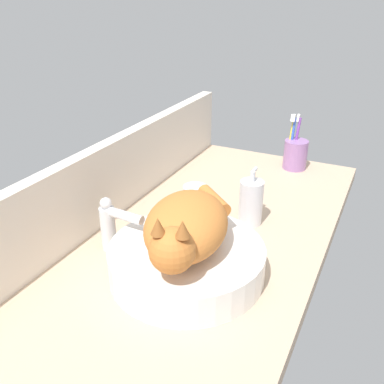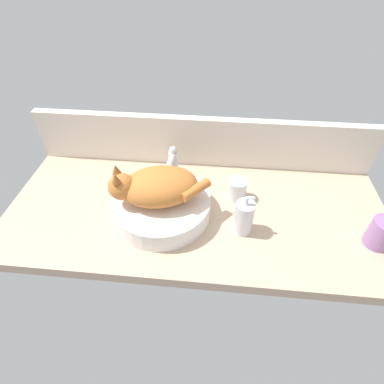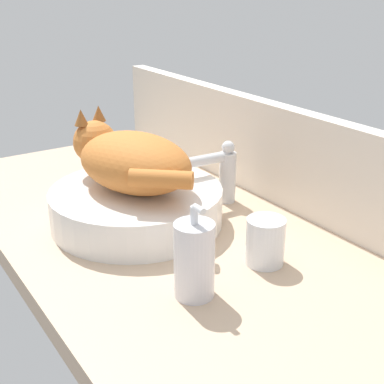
{
  "view_description": "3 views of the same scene",
  "coord_description": "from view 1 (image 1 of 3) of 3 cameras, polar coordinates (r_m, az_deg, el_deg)",
  "views": [
    {
      "loc": [
        -79.76,
        -37.92,
        57.55
      ],
      "look_at": [
        3.95,
        2.97,
        11.93
      ],
      "focal_mm": 40.0,
      "sensor_mm": 36.0,
      "label": 1
    },
    {
      "loc": [
        5.73,
        -74.4,
        77.16
      ],
      "look_at": [
        -1.43,
        -1.09,
        8.95
      ],
      "focal_mm": 28.0,
      "sensor_mm": 36.0,
      "label": 2
    },
    {
      "loc": [
        74.21,
        -47.34,
        45.71
      ],
      "look_at": [
        -1.15,
        2.62,
        8.77
      ],
      "focal_mm": 50.0,
      "sensor_mm": 36.0,
      "label": 3
    }
  ],
  "objects": [
    {
      "name": "ground_plane",
      "position": [
        1.07,
        0.51,
        -7.9
      ],
      "size": [
        134.91,
        58.45,
        4.0
      ],
      "primitive_type": "cube",
      "color": "tan"
    },
    {
      "name": "cat",
      "position": [
        0.87,
        -0.89,
        -4.68
      ],
      "size": [
        31.98,
        22.64,
        14.0
      ],
      "color": "#CC7533",
      "rests_on": "sink_basin"
    },
    {
      "name": "faucet",
      "position": [
        1.01,
        -10.7,
        -4.09
      ],
      "size": [
        3.6,
        11.85,
        13.6
      ],
      "color": "silver",
      "rests_on": "ground_plane"
    },
    {
      "name": "backsplash_panel",
      "position": [
        1.13,
        -12.07,
        0.91
      ],
      "size": [
        134.91,
        3.6,
        20.84
      ],
      "primitive_type": "cube",
      "color": "silver",
      "rests_on": "ground_plane"
    },
    {
      "name": "soap_dispenser",
      "position": [
        1.13,
        7.87,
        -1.35
      ],
      "size": [
        6.21,
        6.21,
        15.34
      ],
      "color": "silver",
      "rests_on": "ground_plane"
    },
    {
      "name": "toothbrush_cup",
      "position": [
        1.5,
        13.59,
        5.02
      ],
      "size": [
        7.93,
        7.93,
        18.71
      ],
      "color": "#996BA8",
      "rests_on": "ground_plane"
    },
    {
      "name": "sink_basin",
      "position": [
        0.93,
        -0.71,
        -9.19
      ],
      "size": [
        33.63,
        33.63,
        7.16
      ],
      "primitive_type": "cylinder",
      "color": "white",
      "rests_on": "ground_plane"
    },
    {
      "name": "water_glass",
      "position": [
        1.18,
        0.41,
        -1.27
      ],
      "size": [
        6.6,
        6.6,
        8.13
      ],
      "color": "white",
      "rests_on": "ground_plane"
    }
  ]
}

